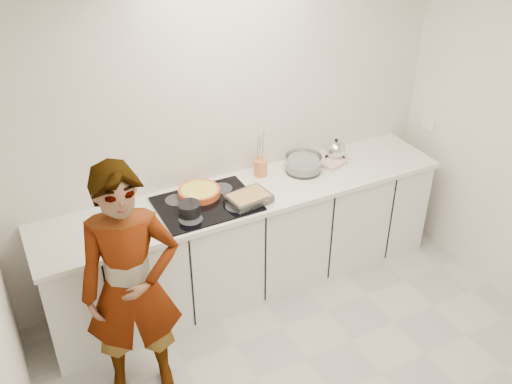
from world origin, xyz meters
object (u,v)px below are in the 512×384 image
saucepan (189,209)px  utensil_crock (261,168)px  tart_dish (199,192)px  kettle (336,151)px  hob (207,204)px  mixing_bowl (303,164)px  baking_dish (249,198)px  cook (132,287)px

saucepan → utensil_crock: saucepan is taller
tart_dish → utensil_crock: size_ratio=3.09×
saucepan → kettle: bearing=9.7°
hob → utensil_crock: utensil_crock is taller
tart_dish → mixing_bowl: mixing_bowl is taller
saucepan → utensil_crock: bearing=21.9°
baking_dish → cook: bearing=-156.9°
tart_dish → saucepan: saucepan is taller
hob → cook: cook is taller
kettle → utensil_crock: (-0.68, 0.05, -0.02)m
saucepan → kettle: kettle is taller
saucepan → tart_dish: bearing=52.9°
kettle → utensil_crock: bearing=175.8°
mixing_bowl → utensil_crock: 0.35m
cook → mixing_bowl: bearing=35.1°
utensil_crock → mixing_bowl: bearing=-16.6°
hob → tart_dish: bearing=91.8°
saucepan → baking_dish: bearing=-5.3°
kettle → tart_dish: bearing=-178.8°
saucepan → kettle: 1.41m
hob → baking_dish: size_ratio=2.16×
tart_dish → kettle: size_ratio=2.11×
kettle → cook: size_ratio=0.11×
saucepan → utensil_crock: size_ratio=1.57×
baking_dish → cook: size_ratio=0.20×
tart_dish → saucepan: 0.27m
mixing_bowl → kettle: size_ratio=1.69×
baking_dish → kettle: 0.99m
tart_dish → cook: bearing=-136.8°
mixing_bowl → kettle: 0.35m
hob → utensil_crock: bearing=20.3°
mixing_bowl → utensil_crock: mixing_bowl is taller
kettle → saucepan: bearing=-170.3°
hob → saucepan: bearing=-153.3°
saucepan → cook: 0.76m
mixing_bowl → kettle: kettle is taller
kettle → mixing_bowl: bearing=-171.6°
hob → baking_dish: bearing=-23.7°
mixing_bowl → cook: 1.77m
mixing_bowl → utensil_crock: (-0.34, 0.10, 0.00)m
baking_dish → utensil_crock: size_ratio=2.54×
tart_dish → baking_dish: 0.38m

